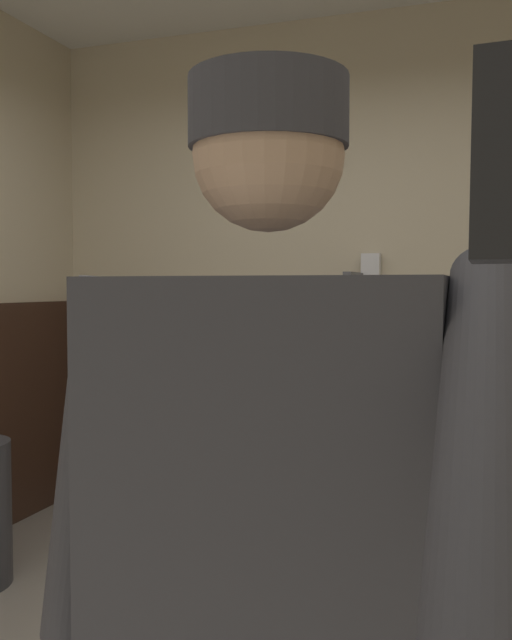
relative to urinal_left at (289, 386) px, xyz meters
The scene contains 7 objects.
wall_back 0.74m from the urinal_left, 34.33° to the left, with size 4.20×0.12×2.82m, color beige.
wainscot_band_back 0.39m from the urinal_left, 24.20° to the left, with size 3.60×0.03×1.24m, color #382319.
urinal_left is the anchor object (origin of this frame).
urinal_middle 0.75m from the urinal_left, ahead, with size 0.40×0.34×1.24m.
privacy_divider_panel 0.42m from the urinal_left, 10.65° to the right, with size 0.04×0.40×0.90m, color #4C4C51.
person 2.88m from the urinal_left, 74.61° to the right, with size 0.69×0.60×1.60m.
soap_dispenser 0.78m from the urinal_left, 15.48° to the left, with size 0.10×0.07×0.18m, color silver.
Camera 1 is at (0.73, -1.86, 1.33)m, focal length 38.73 mm.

